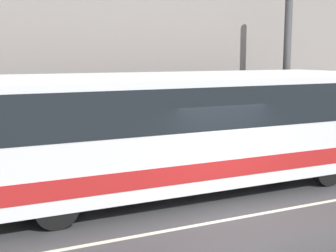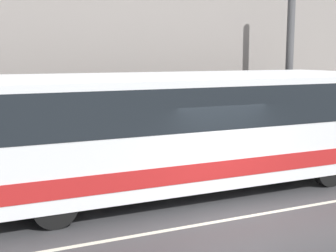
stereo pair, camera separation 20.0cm
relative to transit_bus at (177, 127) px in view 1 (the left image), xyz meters
name	(u,v)px [view 1 (the left image)]	position (x,y,z in m)	size (l,w,h in m)	color
ground_plane	(245,217)	(0.61, -2.29, -1.84)	(60.00, 60.00, 0.00)	#38383A
sidewalk	(154,167)	(0.61, 2.88, -1.77)	(60.00, 2.34, 0.13)	gray
lane_stripe	(245,216)	(0.61, -2.29, -1.83)	(54.00, 0.14, 0.01)	beige
transit_bus	(177,127)	(0.00, 0.00, 0.00)	(11.81, 2.58, 3.26)	white
utility_pole_near	(287,64)	(5.44, 2.18, 1.59)	(0.27, 0.27, 6.59)	#4C4C4F
pedestrian_waiting	(127,142)	(-0.25, 3.07, -0.91)	(0.36, 0.36, 1.70)	navy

